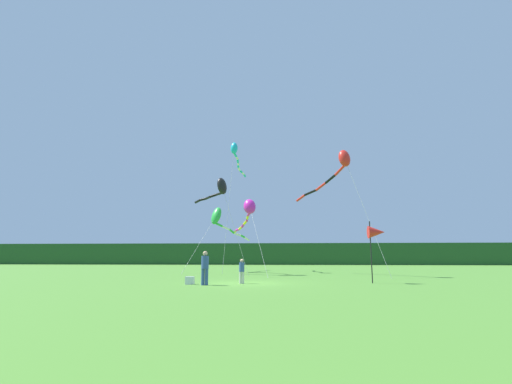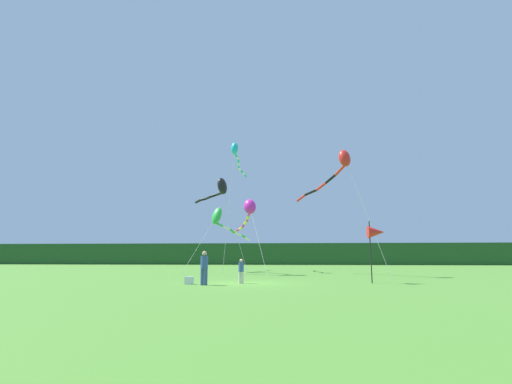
% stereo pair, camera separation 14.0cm
% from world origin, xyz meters
% --- Properties ---
extents(ground_plane, '(120.00, 120.00, 0.00)m').
position_xyz_m(ground_plane, '(0.00, 0.00, 0.00)').
color(ground_plane, '#4C842D').
extents(distant_treeline, '(108.00, 3.97, 3.61)m').
position_xyz_m(distant_treeline, '(0.00, 45.00, 1.80)').
color(distant_treeline, '#234C23').
rests_on(distant_treeline, ground).
extents(person_adult, '(0.37, 0.37, 1.70)m').
position_xyz_m(person_adult, '(-2.02, -1.60, 0.95)').
color(person_adult, '#334C8C').
rests_on(person_adult, ground).
extents(person_child, '(0.28, 0.28, 1.29)m').
position_xyz_m(person_child, '(-0.29, -0.31, 0.72)').
color(person_child, silver).
rests_on(person_child, ground).
extents(cooler_box, '(0.43, 0.31, 0.39)m').
position_xyz_m(cooler_box, '(-2.92, -1.04, 0.20)').
color(cooler_box, silver).
rests_on(cooler_box, ground).
extents(banner_flag_pole, '(0.90, 0.70, 3.36)m').
position_xyz_m(banner_flag_pole, '(7.09, 0.49, 2.72)').
color(banner_flag_pole, black).
rests_on(banner_flag_pole, ground).
extents(kite_magenta, '(3.61, 9.41, 6.20)m').
position_xyz_m(kite_magenta, '(-0.89, 9.64, 5.22)').
color(kite_magenta, '#B2B2B2').
rests_on(kite_magenta, ground).
extents(kite_black, '(5.08, 3.45, 7.92)m').
position_xyz_m(kite_black, '(-3.24, 9.39, 7.02)').
color(kite_black, '#B2B2B2').
rests_on(kite_black, ground).
extents(kite_green, '(4.79, 9.25, 6.15)m').
position_xyz_m(kite_green, '(-4.11, 14.36, 4.94)').
color(kite_green, '#B2B2B2').
rests_on(kite_green, ground).
extents(kite_red, '(5.77, 8.72, 9.55)m').
position_xyz_m(kite_red, '(6.30, 7.97, 8.44)').
color(kite_red, '#B2B2B2').
rests_on(kite_red, ground).
extents(kite_cyan, '(0.99, 9.39, 12.45)m').
position_xyz_m(kite_cyan, '(-2.70, 14.82, 11.45)').
color(kite_cyan, '#B2B2B2').
rests_on(kite_cyan, ground).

